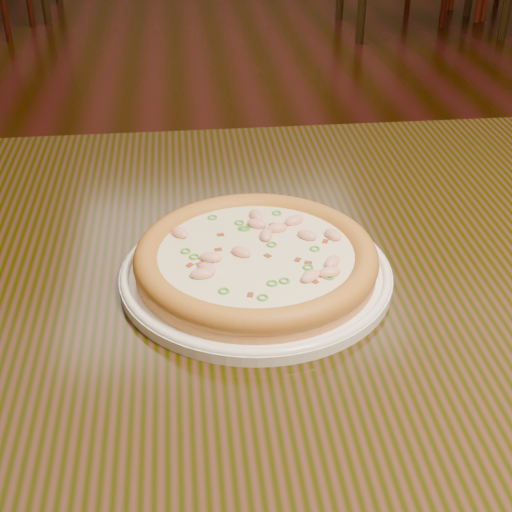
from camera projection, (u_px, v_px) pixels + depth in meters
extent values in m
plane|color=black|center=(276.00, 320.00, 1.97)|extent=(9.00, 9.00, 0.00)
cube|color=black|center=(349.00, 264.00, 0.87)|extent=(1.20, 0.80, 0.04)
cylinder|color=black|center=(5.00, 354.00, 1.30)|extent=(0.06, 0.06, 0.71)
cylinder|color=white|center=(256.00, 274.00, 0.80)|extent=(0.30, 0.30, 0.01)
torus|color=white|center=(256.00, 270.00, 0.80)|extent=(0.30, 0.30, 0.01)
cylinder|color=#CB8040|center=(256.00, 263.00, 0.79)|extent=(0.27, 0.27, 0.02)
torus|color=#BC7730|center=(256.00, 256.00, 0.79)|extent=(0.27, 0.27, 0.03)
cylinder|color=#EDE1C6|center=(256.00, 254.00, 0.79)|extent=(0.22, 0.22, 0.00)
ellipsoid|color=#F2B29E|center=(277.00, 228.00, 0.82)|extent=(0.03, 0.02, 0.01)
ellipsoid|color=#F2B29E|center=(256.00, 215.00, 0.85)|extent=(0.02, 0.03, 0.01)
ellipsoid|color=#F2B29E|center=(241.00, 252.00, 0.78)|extent=(0.03, 0.03, 0.01)
ellipsoid|color=#F2B29E|center=(266.00, 235.00, 0.81)|extent=(0.02, 0.03, 0.01)
ellipsoid|color=#F2B29E|center=(332.00, 262.00, 0.76)|extent=(0.03, 0.03, 0.01)
ellipsoid|color=#F2B29E|center=(310.00, 276.00, 0.74)|extent=(0.03, 0.03, 0.01)
ellipsoid|color=#F2B29E|center=(211.00, 257.00, 0.77)|extent=(0.03, 0.02, 0.01)
ellipsoid|color=#F2B29E|center=(330.00, 272.00, 0.74)|extent=(0.03, 0.02, 0.01)
ellipsoid|color=#F2B29E|center=(333.00, 235.00, 0.81)|extent=(0.02, 0.03, 0.01)
ellipsoid|color=#F2B29E|center=(180.00, 233.00, 0.81)|extent=(0.03, 0.03, 0.01)
ellipsoid|color=#F2B29E|center=(207.00, 269.00, 0.75)|extent=(0.03, 0.03, 0.01)
ellipsoid|color=#F2B29E|center=(257.00, 224.00, 0.83)|extent=(0.03, 0.02, 0.01)
ellipsoid|color=#F2B29E|center=(307.00, 235.00, 0.81)|extent=(0.03, 0.03, 0.01)
ellipsoid|color=#F2B29E|center=(202.00, 274.00, 0.74)|extent=(0.02, 0.01, 0.01)
ellipsoid|color=#F2B29E|center=(294.00, 220.00, 0.84)|extent=(0.03, 0.02, 0.01)
cube|color=maroon|center=(221.00, 235.00, 0.82)|extent=(0.01, 0.01, 0.00)
cube|color=maroon|center=(216.00, 261.00, 0.77)|extent=(0.01, 0.01, 0.00)
cube|color=maroon|center=(308.00, 263.00, 0.77)|extent=(0.01, 0.01, 0.00)
cube|color=maroon|center=(329.00, 277.00, 0.74)|extent=(0.01, 0.01, 0.00)
cube|color=maroon|center=(218.00, 250.00, 0.79)|extent=(0.01, 0.01, 0.00)
cube|color=maroon|center=(325.00, 242.00, 0.80)|extent=(0.01, 0.01, 0.00)
cube|color=maroon|center=(298.00, 260.00, 0.77)|extent=(0.01, 0.01, 0.00)
cube|color=maroon|center=(213.00, 262.00, 0.77)|extent=(0.01, 0.01, 0.00)
cube|color=maroon|center=(268.00, 257.00, 0.78)|extent=(0.01, 0.01, 0.00)
cube|color=maroon|center=(190.00, 266.00, 0.76)|extent=(0.01, 0.01, 0.00)
cube|color=maroon|center=(250.00, 296.00, 0.71)|extent=(0.01, 0.01, 0.00)
cube|color=maroon|center=(314.00, 282.00, 0.73)|extent=(0.01, 0.01, 0.00)
cube|color=maroon|center=(200.00, 265.00, 0.76)|extent=(0.01, 0.01, 0.00)
cube|color=maroon|center=(273.00, 225.00, 0.84)|extent=(0.01, 0.01, 0.00)
torus|color=#42942C|center=(277.00, 213.00, 0.86)|extent=(0.01, 0.01, 0.00)
torus|color=#42942C|center=(239.00, 223.00, 0.84)|extent=(0.01, 0.01, 0.00)
torus|color=#42942C|center=(224.00, 291.00, 0.72)|extent=(0.01, 0.01, 0.00)
torus|color=#42942C|center=(329.00, 277.00, 0.74)|extent=(0.01, 0.01, 0.00)
torus|color=#42942C|center=(308.00, 267.00, 0.76)|extent=(0.02, 0.02, 0.00)
torus|color=#42942C|center=(309.00, 274.00, 0.75)|extent=(0.01, 0.01, 0.00)
torus|color=#42942C|center=(243.00, 229.00, 0.83)|extent=(0.02, 0.02, 0.00)
torus|color=#42942C|center=(272.00, 245.00, 0.80)|extent=(0.02, 0.02, 0.00)
torus|color=#42942C|center=(245.00, 229.00, 0.83)|extent=(0.01, 0.01, 0.00)
torus|color=#42942C|center=(186.00, 251.00, 0.78)|extent=(0.01, 0.01, 0.00)
torus|color=#42942C|center=(284.00, 281.00, 0.73)|extent=(0.02, 0.02, 0.00)
torus|color=#42942C|center=(194.00, 257.00, 0.77)|extent=(0.02, 0.02, 0.00)
torus|color=#42942C|center=(202.00, 276.00, 0.74)|extent=(0.02, 0.02, 0.00)
torus|color=#42942C|center=(272.00, 283.00, 0.73)|extent=(0.02, 0.02, 0.00)
torus|color=#42942C|center=(263.00, 298.00, 0.71)|extent=(0.02, 0.02, 0.00)
torus|color=#42942C|center=(315.00, 249.00, 0.79)|extent=(0.02, 0.02, 0.00)
torus|color=#42942C|center=(212.00, 218.00, 0.85)|extent=(0.02, 0.02, 0.00)
cylinder|color=#5E1F14|center=(4.00, 7.00, 4.27)|extent=(0.04, 0.04, 0.41)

